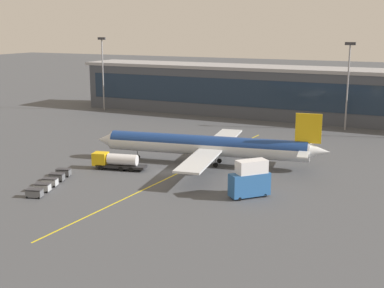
{
  "coord_description": "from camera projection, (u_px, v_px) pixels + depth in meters",
  "views": [
    {
      "loc": [
        46.95,
        -87.22,
        27.98
      ],
      "look_at": [
        2.17,
        6.67,
        4.5
      ],
      "focal_mm": 49.25,
      "sensor_mm": 36.0,
      "label": 1
    }
  ],
  "objects": [
    {
      "name": "apron_lead_in_line",
      "position": [
        183.0,
        171.0,
        103.44
      ],
      "size": [
        5.08,
        79.87,
        0.01
      ],
      "primitive_type": "cube",
      "rotation": [
        0.0,
        0.0,
        -0.06
      ],
      "color": "yellow",
      "rests_on": "ground_plane"
    },
    {
      "name": "main_airliner",
      "position": [
        207.0,
        146.0,
        107.52
      ],
      "size": [
        48.75,
        39.17,
        11.52
      ],
      "color": "silver",
      "rests_on": "ground_plane"
    },
    {
      "name": "apron_light_mast_1",
      "position": [
        348.0,
        79.0,
        141.4
      ],
      "size": [
        2.8,
        0.5,
        23.67
      ],
      "color": "gray",
      "rests_on": "ground_plane"
    },
    {
      "name": "baggage_cart_4",
      "position": [
        63.0,
        172.0,
        99.78
      ],
      "size": [
        2.99,
        2.27,
        1.48
      ],
      "color": "#595B60",
      "rests_on": "ground_plane"
    },
    {
      "name": "catering_lift",
      "position": [
        250.0,
        179.0,
        87.25
      ],
      "size": [
        6.4,
        6.73,
        6.3
      ],
      "color": "#285B9E",
      "rests_on": "ground_plane"
    },
    {
      "name": "baggage_cart_0",
      "position": [
        34.0,
        193.0,
        87.42
      ],
      "size": [
        2.99,
        2.27,
        1.48
      ],
      "color": "#595B60",
      "rests_on": "ground_plane"
    },
    {
      "name": "baggage_cart_3",
      "position": [
        57.0,
        177.0,
        96.69
      ],
      "size": [
        2.99,
        2.27,
        1.48
      ],
      "color": "#595B60",
      "rests_on": "ground_plane"
    },
    {
      "name": "baggage_cart_1",
      "position": [
        42.0,
        187.0,
        90.51
      ],
      "size": [
        2.99,
        2.27,
        1.48
      ],
      "color": "#B2B7BC",
      "rests_on": "ground_plane"
    },
    {
      "name": "apron_light_mast_2",
      "position": [
        103.0,
        68.0,
        174.69
      ],
      "size": [
        2.8,
        0.5,
        24.19
      ],
      "color": "gray",
      "rests_on": "ground_plane"
    },
    {
      "name": "terminal_building",
      "position": [
        326.0,
        95.0,
        156.64
      ],
      "size": [
        162.02,
        17.12,
        15.6
      ],
      "color": "#424751",
      "rests_on": "ground_plane"
    },
    {
      "name": "fuel_tanker",
      "position": [
        116.0,
        161.0,
        104.33
      ],
      "size": [
        11.08,
        4.74,
        3.25
      ],
      "color": "#232326",
      "rests_on": "ground_plane"
    },
    {
      "name": "baggage_cart_2",
      "position": [
        50.0,
        182.0,
        93.6
      ],
      "size": [
        2.99,
        2.27,
        1.48
      ],
      "color": "#B2B7BC",
      "rests_on": "ground_plane"
    },
    {
      "name": "ground_plane",
      "position": [
        167.0,
        172.0,
        102.67
      ],
      "size": [
        700.0,
        700.0,
        0.0
      ],
      "primitive_type": "plane",
      "color": "#47494F"
    }
  ]
}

